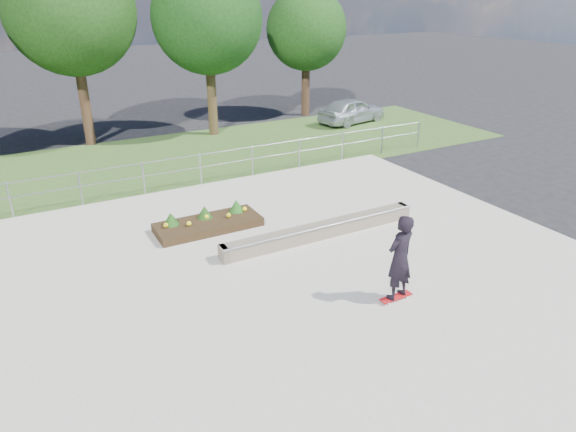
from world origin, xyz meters
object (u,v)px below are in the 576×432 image
object	(u,v)px
planter_bed	(208,222)
parked_car	(352,110)
grind_ledge	(322,230)
skateboarder	(400,258)

from	to	relation	value
planter_bed	parked_car	world-z (taller)	parked_car
grind_ledge	skateboarder	bearing A→B (deg)	-93.98
planter_bed	skateboarder	world-z (taller)	skateboarder
grind_ledge	parked_car	bearing A→B (deg)	51.29
planter_bed	skateboarder	bearing A→B (deg)	-67.38
skateboarder	planter_bed	bearing A→B (deg)	112.62
planter_bed	skateboarder	xyz separation A→B (m)	(2.32, -5.57, 0.87)
planter_bed	parked_car	xyz separation A→B (m)	(11.28, 8.79, 0.41)
skateboarder	parked_car	world-z (taller)	skateboarder
grind_ledge	skateboarder	size ratio (longest dim) A/B	2.95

